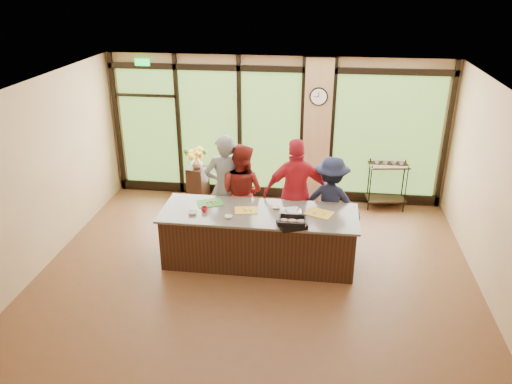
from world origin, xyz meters
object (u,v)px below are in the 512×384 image
(cook_right, at_px, (331,202))
(bar_cart, at_px, (387,179))
(cook_left, at_px, (225,187))
(roasting_pan, at_px, (292,225))
(island_base, at_px, (259,238))
(flower_stand, at_px, (198,184))

(cook_right, xyz_separation_m, bar_cart, (1.16, 1.68, -0.19))
(cook_left, xyz_separation_m, roasting_pan, (1.28, -1.24, -0.02))
(island_base, bearing_deg, roasting_pan, -38.03)
(island_base, height_order, bar_cart, bar_cart)
(bar_cart, bearing_deg, roasting_pan, -129.86)
(cook_right, distance_m, flower_stand, 3.17)
(roasting_pan, bearing_deg, island_base, 118.44)
(island_base, bearing_deg, flower_stand, 125.11)
(island_base, distance_m, roasting_pan, 0.88)
(cook_right, xyz_separation_m, flower_stand, (-2.76, 1.50, -0.45))
(island_base, relative_size, bar_cart, 2.95)
(roasting_pan, height_order, bar_cart, bar_cart)
(island_base, height_order, cook_left, cook_left)
(flower_stand, relative_size, bar_cart, 0.70)
(cook_right, relative_size, flower_stand, 2.22)
(cook_right, xyz_separation_m, roasting_pan, (-0.60, -1.21, 0.14))
(cook_right, bearing_deg, roasting_pan, 75.27)
(island_base, height_order, flower_stand, island_base)
(cook_right, height_order, roasting_pan, cook_right)
(island_base, xyz_separation_m, cook_right, (1.16, 0.77, 0.38))
(flower_stand, xyz_separation_m, bar_cart, (3.92, 0.18, 0.26))
(roasting_pan, bearing_deg, cook_right, 40.22)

